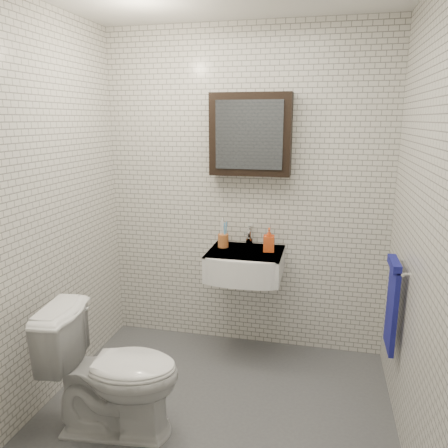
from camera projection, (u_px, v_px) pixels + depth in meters
The scene contains 9 objects.
ground at pixel (214, 415), 2.74m from camera, with size 2.20×2.00×0.01m, color #4D4F55.
room_shell at pixel (213, 184), 2.40m from camera, with size 2.22×2.02×2.51m.
washbasin at pixel (244, 265), 3.25m from camera, with size 0.55×0.50×0.20m.
faucet at pixel (249, 237), 3.40m from camera, with size 0.06×0.20×0.15m.
mirror_cabinet at pixel (250, 135), 3.21m from camera, with size 0.60×0.15×0.60m.
towel_rail at pixel (392, 301), 2.67m from camera, with size 0.09×0.30×0.58m.
toothbrush_cup at pixel (223, 240), 3.36m from camera, with size 0.11×0.11×0.23m.
soap_bottle at pixel (269, 240), 3.24m from camera, with size 0.08×0.08×0.18m, color orange.
toilet at pixel (114, 371), 2.53m from camera, with size 0.44×0.76×0.78m, color white.
Camera 1 is at (0.60, -2.31, 1.81)m, focal length 35.00 mm.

